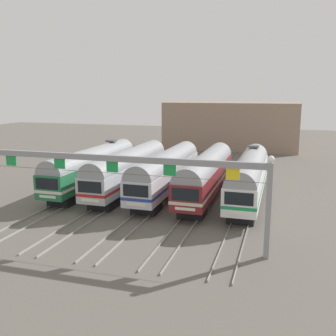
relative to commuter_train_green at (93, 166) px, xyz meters
name	(u,v)px	position (x,y,z in m)	size (l,w,h in m)	color
ground_plane	(166,195)	(8.70, 0.00, -2.69)	(160.00, 160.00, 0.00)	#5B564F
track_bed	(199,165)	(8.70, 17.00, -2.61)	(18.90, 70.00, 0.15)	gray
commuter_train_green	(93,166)	(0.00, 0.00, 0.00)	(2.88, 18.06, 5.05)	#236B42
commuter_train_stainless	(129,168)	(4.35, 0.00, 0.00)	(2.88, 18.06, 4.77)	#B2B5BA
commuter_train_silver	(166,170)	(8.70, 0.00, 0.00)	(2.88, 18.06, 4.77)	silver
commuter_train_maroon	(206,173)	(13.05, 0.00, 0.00)	(2.88, 18.06, 4.77)	maroon
commuter_train_white	(249,175)	(17.40, 0.00, 0.00)	(2.88, 18.06, 5.05)	white
catenary_gantry	(112,171)	(8.70, -13.50, 2.58)	(22.64, 0.44, 6.97)	gray
maintenance_building	(231,126)	(10.70, 36.66, 1.76)	(25.14, 10.00, 8.90)	gray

